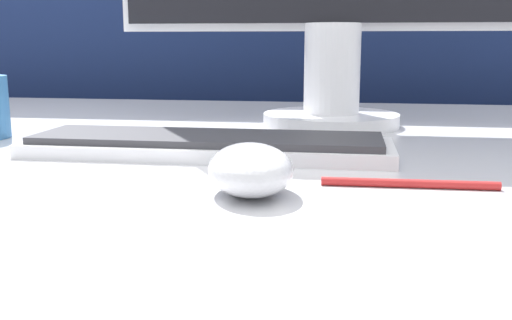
{
  "coord_description": "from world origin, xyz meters",
  "views": [
    {
      "loc": [
        0.11,
        -0.73,
        0.91
      ],
      "look_at": [
        0.03,
        -0.2,
        0.8
      ],
      "focal_mm": 42.0,
      "sensor_mm": 36.0,
      "label": 1
    }
  ],
  "objects": [
    {
      "name": "pen",
      "position": [
        0.17,
        -0.18,
        0.78
      ],
      "size": [
        0.16,
        0.01,
        0.01
      ],
      "rotation": [
        0.0,
        0.0,
        0.02
      ],
      "color": "red",
      "rests_on": "desk"
    },
    {
      "name": "computer_mouse_near",
      "position": [
        0.03,
        -0.23,
        0.8
      ],
      "size": [
        0.1,
        0.12,
        0.04
      ],
      "rotation": [
        0.0,
        0.0,
        0.26
      ],
      "color": "silver",
      "rests_on": "desk"
    },
    {
      "name": "keyboard",
      "position": [
        -0.05,
        -0.06,
        0.79
      ],
      "size": [
        0.43,
        0.12,
        0.02
      ],
      "rotation": [
        0.0,
        0.0,
        0.0
      ],
      "color": "white",
      "rests_on": "desk"
    },
    {
      "name": "partition_panel",
      "position": [
        0.0,
        0.71,
        0.75
      ],
      "size": [
        5.0,
        0.03,
        1.49
      ],
      "color": "navy",
      "rests_on": "ground_plane"
    }
  ]
}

